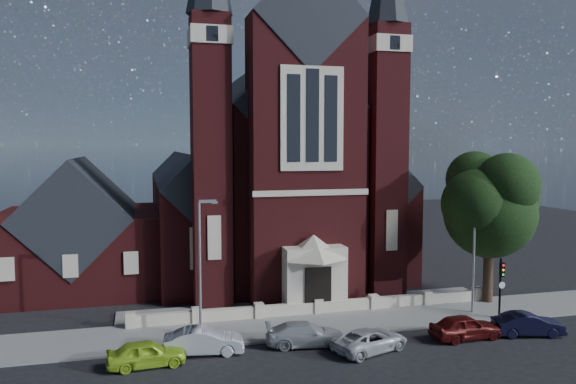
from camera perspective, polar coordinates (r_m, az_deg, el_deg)
name	(u,v)px	position (r m, az deg, el deg)	size (l,w,h in m)	color
ground	(286,284)	(46.10, -0.20, -9.30)	(120.00, 120.00, 0.00)	black
pavement_strip	(327,324)	(36.42, 4.03, -13.18)	(60.00, 5.00, 0.12)	gray
forecourt_paving	(309,306)	(40.06, 2.17, -11.49)	(26.00, 3.00, 0.14)	gray
forecourt_wall	(318,314)	(38.23, 3.05, -12.30)	(24.00, 0.40, 0.90)	#B7A891
church	(265,178)	(52.52, -2.36, 1.48)	(20.01, 34.90, 29.20)	#511517
parish_hall	(79,237)	(47.11, -20.43, -4.32)	(12.00, 12.20, 10.24)	#511517
street_tree	(494,206)	(41.68, 20.18, -1.38)	(6.40, 6.60, 10.70)	black
street_lamp_left	(201,260)	(33.13, -8.80, -6.82)	(1.16, 0.22, 8.09)	gray
street_lamp_right	(475,246)	(39.21, 18.49, -5.19)	(1.16, 0.22, 8.09)	gray
traffic_signal	(501,280)	(38.84, 20.83, -8.39)	(0.28, 0.42, 4.00)	black
car_lime_van	(146,354)	(30.49, -14.18, -15.62)	(1.59, 3.96, 1.35)	#A3CE29
car_silver_a	(204,341)	(31.55, -8.55, -14.76)	(1.49, 4.28, 1.41)	#B2B6BA
car_silver_b	(306,334)	(32.47, 1.82, -14.23)	(1.84, 4.52, 1.31)	#A2A5A9
car_white_suv	(370,340)	(31.97, 8.34, -14.65)	(2.06, 4.46, 1.24)	silver
car_dark_red	(465,327)	(34.99, 17.56, -12.93)	(1.69, 4.20, 1.43)	#4C0E0D
car_navy	(528,324)	(36.87, 23.21, -12.25)	(1.42, 4.09, 1.35)	black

